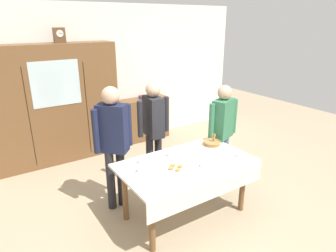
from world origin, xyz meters
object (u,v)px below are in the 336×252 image
object	(u,v)px
tea_cup_center	(171,155)
person_near_right_end	(113,137)
dining_table	(187,171)
bookshelf_low	(144,119)
person_behind_table_left	(154,124)
spoon_near_right	(231,163)
tea_cup_far_right	(240,155)
person_behind_table_right	(223,126)
tea_cup_back_edge	(141,170)
bread_basket	(212,143)
mantel_clock	(59,35)
tea_cup_mid_left	(203,165)
tea_cup_far_left	(141,161)
spoon_far_right	(221,153)
pastry_plate	(176,168)
book_stack	(143,97)
wall_cabinet	(56,105)

from	to	relation	value
tea_cup_center	person_near_right_end	size ratio (longest dim) A/B	0.08
dining_table	person_near_right_end	xyz separation A→B (m)	(-0.66, 0.69, 0.36)
bookshelf_low	person_behind_table_left	world-z (taller)	person_behind_table_left
dining_table	tea_cup_center	world-z (taller)	tea_cup_center
tea_cup_center	spoon_near_right	world-z (taller)	tea_cup_center
tea_cup_far_right	person_behind_table_right	world-z (taller)	person_behind_table_right
tea_cup_back_edge	bread_basket	distance (m)	1.21
dining_table	person_behind_table_right	world-z (taller)	person_behind_table_right
mantel_clock	bookshelf_low	world-z (taller)	mantel_clock
dining_table	spoon_near_right	distance (m)	0.54
tea_cup_mid_left	person_behind_table_left	bearing A→B (deg)	89.48
tea_cup_mid_left	tea_cup_far_left	bearing A→B (deg)	138.74
dining_table	tea_cup_mid_left	bearing A→B (deg)	-65.63
tea_cup_far_left	tea_cup_center	distance (m)	0.40
person_near_right_end	person_behind_table_left	size ratio (longest dim) A/B	1.05
mantel_clock	bookshelf_low	bearing A→B (deg)	1.90
bookshelf_low	tea_cup_far_right	size ratio (longest dim) A/B	8.03
bookshelf_low	tea_cup_far_left	world-z (taller)	bookshelf_low
tea_cup_back_edge	person_near_right_end	xyz separation A→B (m)	(-0.07, 0.58, 0.23)
mantel_clock	spoon_far_right	xyz separation A→B (m)	(1.24, -2.59, -1.41)
bookshelf_low	person_near_right_end	xyz separation A→B (m)	(-1.50, -1.95, 0.57)
bookshelf_low	bread_basket	distance (m)	2.42
tea_cup_back_edge	person_behind_table_right	xyz separation A→B (m)	(1.51, 0.28, 0.15)
tea_cup_far_right	pastry_plate	size ratio (longest dim) A/B	0.46
dining_table	person_behind_table_left	world-z (taller)	person_behind_table_left
pastry_plate	person_near_right_end	distance (m)	0.90
bookshelf_low	pastry_plate	distance (m)	2.91
tea_cup_far_left	tea_cup_mid_left	distance (m)	0.74
tea_cup_center	spoon_near_right	bearing A→B (deg)	-47.75
dining_table	tea_cup_center	distance (m)	0.31
tea_cup_center	dining_table	bearing A→B (deg)	-75.03
tea_cup_center	person_near_right_end	distance (m)	0.76
dining_table	bread_basket	bearing A→B (deg)	22.72
bread_basket	spoon_near_right	world-z (taller)	bread_basket
mantel_clock	book_stack	distance (m)	1.99
tea_cup_mid_left	tea_cup_far_right	size ratio (longest dim) A/B	1.00
bookshelf_low	person_behind_table_right	size ratio (longest dim) A/B	0.68
book_stack	tea_cup_center	size ratio (longest dim) A/B	1.53
bookshelf_low	person_near_right_end	bearing A→B (deg)	-127.57
bread_basket	pastry_plate	world-z (taller)	bread_basket
dining_table	mantel_clock	world-z (taller)	mantel_clock
person_behind_table_right	person_behind_table_left	distance (m)	1.01
wall_cabinet	pastry_plate	world-z (taller)	wall_cabinet
wall_cabinet	book_stack	distance (m)	1.75
mantel_clock	person_behind_table_left	distance (m)	2.17
bookshelf_low	tea_cup_mid_left	bearing A→B (deg)	-105.01
tea_cup_far_left	bookshelf_low	bearing A→B (deg)	60.60
tea_cup_mid_left	bread_basket	distance (m)	0.69
tea_cup_far_right	bread_basket	size ratio (longest dim) A/B	0.54
tea_cup_center	pastry_plate	size ratio (longest dim) A/B	0.46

